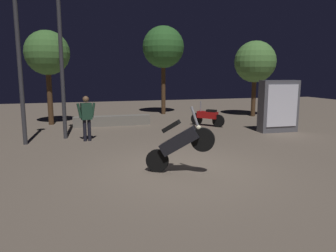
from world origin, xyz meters
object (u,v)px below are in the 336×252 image
Objects in this scene: streetlamp_near at (61,45)px; motorcycle_red_parked_left at (207,116)px; kiosk_billboard at (279,106)px; motorcycle_black_foreground at (179,143)px; streetlamp_far at (18,46)px; person_rider_beside at (86,115)px.

motorcycle_red_parked_left is at bearing 10.66° from streetlamp_near.
motorcycle_black_foreground is at bearing 38.13° from kiosk_billboard.
motorcycle_red_parked_left is 6.88m from streetlamp_near.
streetlamp_near is at bearing -5.22° from kiosk_billboard.
streetlamp_near is at bearing 148.72° from motorcycle_black_foreground.
motorcycle_black_foreground is 0.32× the size of streetlamp_far.
motorcycle_black_foreground is 7.12m from motorcycle_red_parked_left.
motorcycle_red_parked_left is 0.84× the size of person_rider_beside.
streetlamp_far is (-1.27, -0.69, -0.13)m from streetlamp_near.
motorcycle_red_parked_left is at bearing 92.19° from motorcycle_black_foreground.
streetlamp_near is 1.45m from streetlamp_far.
kiosk_billboard reaches higher than motorcycle_black_foreground.
streetlamp_near reaches higher than motorcycle_black_foreground.
kiosk_billboard is at bearing 76.22° from person_rider_beside.
person_rider_beside is (-5.36, -1.84, 0.51)m from motorcycle_red_parked_left.
kiosk_billboard is at bearing -1.56° from streetlamp_far.
streetlamp_near reaches higher than kiosk_billboard.
person_rider_beside is 0.31× the size of streetlamp_far.
person_rider_beside is 2.63m from streetlamp_near.
streetlamp_near is (-0.77, 0.69, 2.42)m from person_rider_beside.
motorcycle_black_foreground is at bearing -47.63° from streetlamp_far.
person_rider_beside is 0.76× the size of kiosk_billboard.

